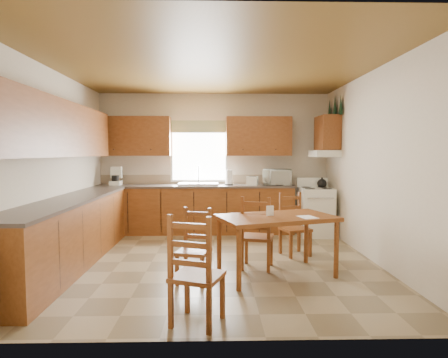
{
  "coord_description": "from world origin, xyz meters",
  "views": [
    {
      "loc": [
        0.02,
        -5.21,
        1.54
      ],
      "look_at": [
        0.15,
        0.3,
        1.15
      ],
      "focal_mm": 30.0,
      "sensor_mm": 36.0,
      "label": 1
    }
  ],
  "objects_px": {
    "stove": "(316,212)",
    "chair_far_left": "(194,247)",
    "microwave": "(277,177)",
    "chair_near_right": "(257,232)",
    "chair_near_left": "(197,269)",
    "dining_table": "(276,246)",
    "chair_far_right": "(295,225)"
  },
  "relations": [
    {
      "from": "stove",
      "to": "chair_far_left",
      "type": "relative_size",
      "value": 1.0
    },
    {
      "from": "microwave",
      "to": "chair_near_right",
      "type": "distance_m",
      "value": 2.4
    },
    {
      "from": "microwave",
      "to": "chair_near_left",
      "type": "distance_m",
      "value": 4.12
    },
    {
      "from": "microwave",
      "to": "chair_near_right",
      "type": "xyz_separation_m",
      "value": [
        -0.64,
        -2.24,
        -0.59
      ]
    },
    {
      "from": "stove",
      "to": "dining_table",
      "type": "bearing_deg",
      "value": -113.89
    },
    {
      "from": "microwave",
      "to": "chair_near_right",
      "type": "height_order",
      "value": "microwave"
    },
    {
      "from": "chair_far_left",
      "to": "chair_far_right",
      "type": "xyz_separation_m",
      "value": [
        1.45,
        1.16,
        0.03
      ]
    },
    {
      "from": "dining_table",
      "to": "chair_far_left",
      "type": "xyz_separation_m",
      "value": [
        -1.02,
        -0.25,
        0.06
      ]
    },
    {
      "from": "microwave",
      "to": "dining_table",
      "type": "relative_size",
      "value": 0.36
    },
    {
      "from": "chair_far_left",
      "to": "chair_far_right",
      "type": "relative_size",
      "value": 0.94
    },
    {
      "from": "chair_near_right",
      "to": "chair_near_left",
      "type": "bearing_deg",
      "value": 80.78
    },
    {
      "from": "stove",
      "to": "chair_far_left",
      "type": "height_order",
      "value": "stove"
    },
    {
      "from": "chair_near_right",
      "to": "chair_far_left",
      "type": "height_order",
      "value": "chair_near_right"
    },
    {
      "from": "chair_near_left",
      "to": "stove",
      "type": "bearing_deg",
      "value": -99.15
    },
    {
      "from": "chair_far_right",
      "to": "stove",
      "type": "bearing_deg",
      "value": 43.96
    },
    {
      "from": "stove",
      "to": "microwave",
      "type": "relative_size",
      "value": 1.72
    },
    {
      "from": "stove",
      "to": "dining_table",
      "type": "relative_size",
      "value": 0.62
    },
    {
      "from": "stove",
      "to": "microwave",
      "type": "xyz_separation_m",
      "value": [
        -0.67,
        0.32,
        0.64
      ]
    },
    {
      "from": "dining_table",
      "to": "chair_far_left",
      "type": "height_order",
      "value": "chair_far_left"
    },
    {
      "from": "stove",
      "to": "chair_near_right",
      "type": "xyz_separation_m",
      "value": [
        -1.3,
        -1.92,
        0.05
      ]
    },
    {
      "from": "stove",
      "to": "chair_far_right",
      "type": "height_order",
      "value": "chair_far_right"
    },
    {
      "from": "microwave",
      "to": "chair_near_left",
      "type": "relative_size",
      "value": 0.5
    },
    {
      "from": "stove",
      "to": "chair_near_left",
      "type": "height_order",
      "value": "chair_near_left"
    },
    {
      "from": "dining_table",
      "to": "chair_near_right",
      "type": "relative_size",
      "value": 1.46
    },
    {
      "from": "chair_far_right",
      "to": "chair_near_left",
      "type": "bearing_deg",
      "value": -140.61
    },
    {
      "from": "chair_near_left",
      "to": "chair_far_right",
      "type": "distance_m",
      "value": 2.61
    },
    {
      "from": "stove",
      "to": "chair_near_right",
      "type": "height_order",
      "value": "chair_near_right"
    },
    {
      "from": "dining_table",
      "to": "chair_near_right",
      "type": "xyz_separation_m",
      "value": [
        -0.21,
        0.3,
        0.1
      ]
    },
    {
      "from": "dining_table",
      "to": "chair_near_right",
      "type": "distance_m",
      "value": 0.38
    },
    {
      "from": "stove",
      "to": "microwave",
      "type": "distance_m",
      "value": 0.98
    },
    {
      "from": "chair_near_left",
      "to": "chair_far_left",
      "type": "xyz_separation_m",
      "value": [
        -0.09,
        1.06,
        -0.07
      ]
    },
    {
      "from": "microwave",
      "to": "dining_table",
      "type": "bearing_deg",
      "value": -88.9
    }
  ]
}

